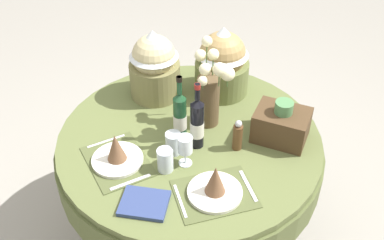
{
  "coord_description": "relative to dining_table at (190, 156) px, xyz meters",
  "views": [
    {
      "loc": [
        0.7,
        -1.61,
        2.29
      ],
      "look_at": [
        0.0,
        0.03,
        0.84
      ],
      "focal_mm": 43.78,
      "sensor_mm": 36.0,
      "label": 1
    }
  ],
  "objects": [
    {
      "name": "tumbler_near_right",
      "position": [
        -0.01,
        -0.25,
        0.19
      ],
      "size": [
        0.07,
        0.07,
        0.11
      ],
      "primitive_type": "cylinder",
      "color": "silver",
      "rests_on": "dining_table"
    },
    {
      "name": "wine_glass_right",
      "position": [
        0.06,
        -0.18,
        0.24
      ],
      "size": [
        0.07,
        0.07,
        0.16
      ],
      "color": "silver",
      "rests_on": "dining_table"
    },
    {
      "name": "gift_tub_back_left",
      "position": [
        -0.31,
        0.26,
        0.34
      ],
      "size": [
        0.27,
        0.27,
        0.39
      ],
      "color": "olive",
      "rests_on": "dining_table"
    },
    {
      "name": "book_on_table",
      "position": [
        -0.0,
        -0.48,
        0.14
      ],
      "size": [
        0.23,
        0.2,
        0.02
      ],
      "primitive_type": "cube",
      "rotation": [
        0.0,
        0.0,
        0.23
      ],
      "color": "navy",
      "rests_on": "dining_table"
    },
    {
      "name": "wine_bottle_centre",
      "position": [
        -0.04,
        -0.02,
        0.26
      ],
      "size": [
        0.07,
        0.07,
        0.35
      ],
      "color": "#194223",
      "rests_on": "dining_table"
    },
    {
      "name": "flower_vase",
      "position": [
        0.05,
        0.14,
        0.33
      ],
      "size": [
        0.22,
        0.21,
        0.45
      ],
      "color": "brown",
      "rests_on": "dining_table"
    },
    {
      "name": "place_setting_right",
      "position": [
        0.25,
        -0.31,
        0.18
      ],
      "size": [
        0.43,
        0.42,
        0.16
      ],
      "color": "#4E562F",
      "rests_on": "dining_table"
    },
    {
      "name": "tumbler_near_left",
      "position": [
        -0.02,
        -0.13,
        0.19
      ],
      "size": [
        0.08,
        0.08,
        0.11
      ],
      "primitive_type": "cylinder",
      "color": "silver",
      "rests_on": "dining_table"
    },
    {
      "name": "wine_bottle_left",
      "position": [
        0.06,
        -0.04,
        0.27
      ],
      "size": [
        0.07,
        0.07,
        0.36
      ],
      "color": "black",
      "rests_on": "dining_table"
    },
    {
      "name": "ground",
      "position": [
        0.0,
        0.0,
        -0.63
      ],
      "size": [
        8.0,
        8.0,
        0.0
      ],
      "primitive_type": "plane",
      "color": "#9E998E"
    },
    {
      "name": "place_setting_left",
      "position": [
        -0.24,
        -0.3,
        0.18
      ],
      "size": [
        0.43,
        0.42,
        0.16
      ],
      "color": "#4E562F",
      "rests_on": "dining_table"
    },
    {
      "name": "dining_table",
      "position": [
        0.0,
        0.0,
        0.0
      ],
      "size": [
        1.33,
        1.33,
        0.76
      ],
      "color": "#5B6638",
      "rests_on": "ground"
    },
    {
      "name": "pepper_mill",
      "position": [
        0.24,
        0.01,
        0.21
      ],
      "size": [
        0.05,
        0.05,
        0.17
      ],
      "color": "brown",
      "rests_on": "dining_table"
    },
    {
      "name": "gift_tub_back_centre",
      "position": [
        0.01,
        0.43,
        0.34
      ],
      "size": [
        0.29,
        0.29,
        0.39
      ],
      "color": "olive",
      "rests_on": "dining_table"
    },
    {
      "name": "woven_basket_side_right",
      "position": [
        0.41,
        0.17,
        0.22
      ],
      "size": [
        0.26,
        0.19,
        0.22
      ],
      "color": "#47331E",
      "rests_on": "dining_table"
    }
  ]
}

